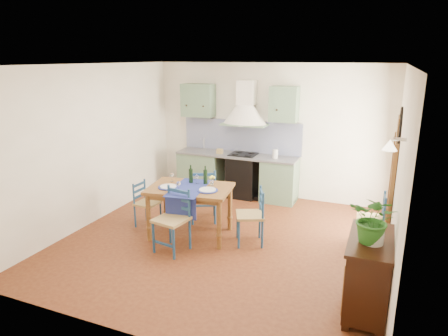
{
  "coord_description": "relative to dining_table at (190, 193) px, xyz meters",
  "views": [
    {
      "loc": [
        2.29,
        -5.52,
        2.91
      ],
      "look_at": [
        -0.11,
        0.3,
        1.15
      ],
      "focal_mm": 32.0,
      "sensor_mm": 36.0,
      "label": 1
    }
  ],
  "objects": [
    {
      "name": "floor",
      "position": [
        0.59,
        0.0,
        -0.75
      ],
      "size": [
        5.0,
        5.0,
        0.0
      ],
      "primitive_type": "plane",
      "color": "#481D0F",
      "rests_on": "ground"
    },
    {
      "name": "back_wall",
      "position": [
        0.12,
        2.29,
        0.3
      ],
      "size": [
        5.0,
        0.96,
        2.8
      ],
      "color": "white",
      "rests_on": "ground"
    },
    {
      "name": "right_wall",
      "position": [
        3.09,
        0.28,
        0.59
      ],
      "size": [
        0.26,
        5.0,
        2.8
      ],
      "color": "white",
      "rests_on": "ground"
    },
    {
      "name": "left_wall",
      "position": [
        -1.91,
        0.0,
        0.65
      ],
      "size": [
        0.04,
        5.0,
        2.8
      ],
      "primitive_type": "cube",
      "color": "white",
      "rests_on": "ground"
    },
    {
      "name": "ceiling",
      "position": [
        0.59,
        0.0,
        2.05
      ],
      "size": [
        5.0,
        5.0,
        0.01
      ],
      "primitive_type": "cube",
      "color": "white",
      "rests_on": "back_wall"
    },
    {
      "name": "dining_table",
      "position": [
        0.0,
        0.0,
        0.0
      ],
      "size": [
        1.45,
        1.12,
        1.17
      ],
      "color": "brown",
      "rests_on": "ground"
    },
    {
      "name": "chair_near",
      "position": [
        -0.0,
        -0.59,
        -0.24
      ],
      "size": [
        0.53,
        0.53,
        0.99
      ],
      "color": "navy",
      "rests_on": "ground"
    },
    {
      "name": "chair_far",
      "position": [
        -0.06,
        0.63,
        -0.23
      ],
      "size": [
        0.62,
        0.62,
        1.0
      ],
      "color": "navy",
      "rests_on": "ground"
    },
    {
      "name": "chair_left",
      "position": [
        -0.91,
        0.07,
        -0.34
      ],
      "size": [
        0.4,
        0.4,
        0.8
      ],
      "color": "navy",
      "rests_on": "ground"
    },
    {
      "name": "chair_right",
      "position": [
        1.04,
        0.1,
        -0.28
      ],
      "size": [
        0.56,
        0.56,
        0.92
      ],
      "color": "navy",
      "rests_on": "ground"
    },
    {
      "name": "chair_spare",
      "position": [
        2.82,
        0.71,
        -0.29
      ],
      "size": [
        0.44,
        0.44,
        0.89
      ],
      "color": "navy",
      "rests_on": "ground"
    },
    {
      "name": "sideboard",
      "position": [
        2.85,
        -1.08,
        -0.24
      ],
      "size": [
        0.5,
        1.05,
        0.94
      ],
      "color": "black",
      "rests_on": "ground"
    },
    {
      "name": "potted_plant",
      "position": [
        2.86,
        -1.19,
        0.46
      ],
      "size": [
        0.6,
        0.56,
        0.56
      ],
      "primitive_type": "imported",
      "rotation": [
        0.0,
        0.0,
        -0.28
      ],
      "color": "#25631E",
      "rests_on": "sideboard"
    }
  ]
}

